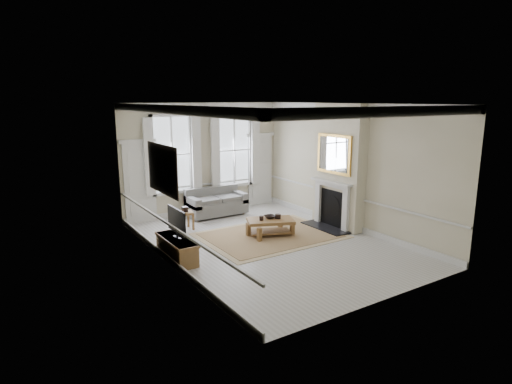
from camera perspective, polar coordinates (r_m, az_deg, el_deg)
floor at (r=10.66m, az=1.82°, el=-6.89°), size 7.20×7.20×0.00m
ceiling at (r=10.06m, az=1.96°, el=11.72°), size 7.20×7.20×0.00m
back_wall at (r=13.31m, az=-6.97°, el=4.44°), size 5.20×0.00×5.20m
left_wall at (r=9.03m, az=-11.83°, el=0.52°), size 0.00×7.20×7.20m
right_wall at (r=11.87m, az=12.29°, el=3.30°), size 0.00×7.20×7.20m
window_left at (r=12.82m, az=-11.14°, el=4.90°), size 1.26×0.20×2.20m
window_right at (r=13.72m, az=-2.94°, el=5.60°), size 1.26×0.20×2.20m
door_left at (r=12.61m, az=-15.23°, el=1.13°), size 0.90×0.08×2.30m
door_right at (r=14.35m, az=0.54°, el=2.89°), size 0.90×0.08×2.30m
painting at (r=9.26m, az=-12.36°, el=2.99°), size 0.05×1.66×1.06m
chimney_breast at (r=11.89m, az=11.01°, el=3.37°), size 0.35×1.70×3.38m
hearth at (r=11.98m, az=9.21°, el=-4.72°), size 0.55×1.50×0.05m
fireplace at (r=11.93m, az=10.04°, el=-1.31°), size 0.21×1.45×1.33m
mirror at (r=11.70m, az=10.32°, el=4.98°), size 0.06×1.26×1.06m
sofa at (r=13.18m, az=-5.41°, el=-1.56°), size 1.78×0.87×0.84m
side_table at (r=11.83m, az=-9.45°, el=-3.10°), size 0.49×0.49×0.50m
rug at (r=11.24m, az=1.92°, el=-5.78°), size 3.50×2.60×0.02m
coffee_table at (r=11.14m, az=1.94°, el=-4.05°), size 1.37×1.11×0.45m
ceramic_pot_a at (r=11.01m, az=0.72°, el=-3.51°), size 0.11×0.11×0.11m
ceramic_pot_b at (r=11.17m, az=2.93°, el=-3.28°), size 0.16×0.16×0.11m
bowl at (r=11.21m, az=1.86°, el=-3.32°), size 0.30×0.30×0.07m
tv_stand at (r=9.72m, az=-10.51°, el=-7.48°), size 0.44×1.38×0.49m
tv at (r=9.53m, az=-10.53°, el=-3.83°), size 0.08×0.90×0.68m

